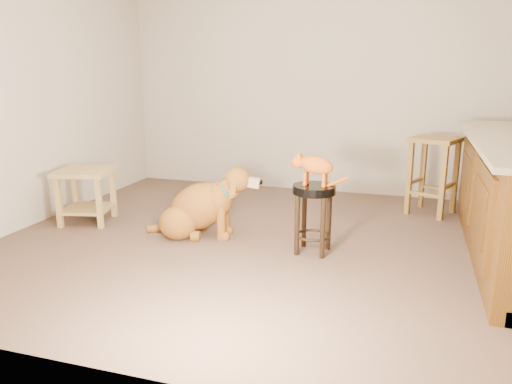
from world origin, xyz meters
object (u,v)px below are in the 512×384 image
(tabby_kitten, at_px, (314,166))
(padded_stool, at_px, (314,205))
(side_table, at_px, (86,188))
(wood_stool, at_px, (433,174))
(golden_retriever, at_px, (200,208))

(tabby_kitten, bearing_deg, padded_stool, -5.72)
(side_table, xyz_separation_m, tabby_kitten, (2.22, -0.15, 0.37))
(side_table, bearing_deg, padded_stool, -3.83)
(wood_stool, bearing_deg, padded_stool, -122.88)
(wood_stool, xyz_separation_m, tabby_kitten, (-0.94, -1.44, 0.30))
(golden_retriever, distance_m, tabby_kitten, 1.13)
(padded_stool, distance_m, wood_stool, 1.72)
(wood_stool, distance_m, golden_retriever, 2.38)
(golden_retriever, bearing_deg, side_table, 168.30)
(padded_stool, bearing_deg, wood_stool, 57.12)
(padded_stool, relative_size, side_table, 0.92)
(side_table, relative_size, tabby_kitten, 1.32)
(wood_stool, bearing_deg, golden_retriever, -145.90)
(padded_stool, xyz_separation_m, golden_retriever, (-1.04, 0.11, -0.15))
(wood_stool, height_order, side_table, wood_stool)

